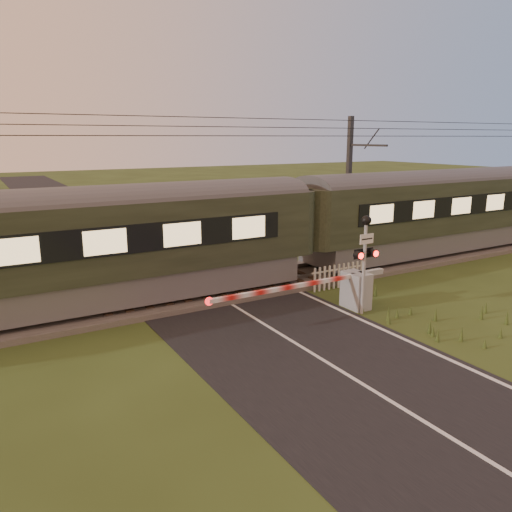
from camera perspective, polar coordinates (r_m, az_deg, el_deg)
ground at (r=12.93m, az=7.40°, el=-11.63°), size 160.00×160.00×0.00m
road at (r=12.77m, az=8.12°, el=-11.94°), size 6.00×140.00×0.03m
track_bed at (r=18.12m, az=-5.22°, el=-3.93°), size 140.00×3.40×0.39m
overhead_wires at (r=17.31m, az=-5.62°, el=14.26°), size 120.00×0.62×0.62m
train at (r=19.51m, az=4.91°, el=3.56°), size 39.57×2.73×3.68m
boom_gate at (r=16.42m, az=10.72°, el=-3.77°), size 6.46×0.92×1.23m
crossing_signal at (r=15.69m, az=12.36°, el=1.00°), size 0.80×0.34×3.14m
picket_fence at (r=18.72m, az=9.43°, el=-2.25°), size 2.43×0.08×0.90m
catenary_mast at (r=23.78m, az=10.63°, el=8.08°), size 0.20×2.45×6.39m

